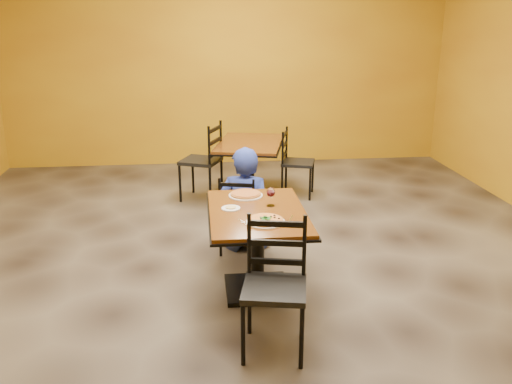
{
  "coord_description": "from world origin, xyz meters",
  "views": [
    {
      "loc": [
        -0.47,
        -4.77,
        2.3
      ],
      "look_at": [
        0.01,
        -0.3,
        0.85
      ],
      "focal_mm": 38.17,
      "sensor_mm": 36.0,
      "label": 1
    }
  ],
  "objects": [
    {
      "name": "knife",
      "position": [
        0.24,
        -0.75,
        0.75
      ],
      "size": [
        0.09,
        0.2,
        0.0
      ],
      "primitive_type": "cube",
      "rotation": [
        0.0,
        0.0,
        -0.38
      ],
      "color": "silver",
      "rests_on": "table_main"
    },
    {
      "name": "diner",
      "position": [
        -0.02,
        0.49,
        0.54
      ],
      "size": [
        0.63,
        0.49,
        1.07
      ],
      "primitive_type": "imported",
      "rotation": [
        0.0,
        0.0,
        2.9
      ],
      "color": "navy",
      "rests_on": "floor"
    },
    {
      "name": "chair_second_right",
      "position": [
        0.83,
        2.13,
        0.45
      ],
      "size": [
        0.51,
        0.51,
        0.9
      ],
      "primitive_type": null,
      "rotation": [
        0.0,
        0.0,
        1.27
      ],
      "color": "black",
      "rests_on": "floor"
    },
    {
      "name": "chair_main_near",
      "position": [
        0.02,
        -1.4,
        0.49
      ],
      "size": [
        0.52,
        0.52,
        0.97
      ],
      "primitive_type": null,
      "rotation": [
        0.0,
        0.0,
        -0.2
      ],
      "color": "black",
      "rests_on": "floor"
    },
    {
      "name": "fork",
      "position": [
        -0.14,
        -0.78,
        0.75
      ],
      "size": [
        0.09,
        0.18,
        0.0
      ],
      "primitive_type": "cube",
      "rotation": [
        0.0,
        0.0,
        0.42
      ],
      "color": "silver",
      "rests_on": "table_main"
    },
    {
      "name": "chair_main_far",
      "position": [
        -0.08,
        0.39,
        0.41
      ],
      "size": [
        0.45,
        0.45,
        0.82
      ],
      "primitive_type": null,
      "rotation": [
        0.0,
        0.0,
        2.89
      ],
      "color": "black",
      "rests_on": "floor"
    },
    {
      "name": "chair_second_left",
      "position": [
        -0.46,
        2.13,
        0.51
      ],
      "size": [
        0.61,
        0.61,
        1.02
      ],
      "primitive_type": null,
      "rotation": [
        0.0,
        0.0,
        -1.97
      ],
      "color": "black",
      "rests_on": "floor"
    },
    {
      "name": "dip",
      "position": [
        -0.22,
        -0.43,
        0.76
      ],
      "size": [
        0.09,
        0.09,
        0.01
      ],
      "primitive_type": "cylinder",
      "color": "tan",
      "rests_on": "side_plate"
    },
    {
      "name": "table_second",
      "position": [
        0.19,
        2.13,
        0.56
      ],
      "size": [
        1.08,
        1.38,
        0.75
      ],
      "rotation": [
        0.0,
        0.0,
        -0.23
      ],
      "color": "#5E350E",
      "rests_on": "floor"
    },
    {
      "name": "side_plate",
      "position": [
        -0.22,
        -0.43,
        0.76
      ],
      "size": [
        0.16,
        0.16,
        0.01
      ],
      "primitive_type": "cylinder",
      "color": "white",
      "rests_on": "table_main"
    },
    {
      "name": "pizza_far",
      "position": [
        -0.06,
        -0.1,
        0.77
      ],
      "size": [
        0.28,
        0.28,
        0.02
      ],
      "primitive_type": "cylinder",
      "color": "#B17E22",
      "rests_on": "plate_far"
    },
    {
      "name": "floor",
      "position": [
        0.0,
        0.0,
        0.0
      ],
      "size": [
        7.0,
        8.0,
        0.01
      ],
      "primitive_type": "cube",
      "color": "black",
      "rests_on": "ground"
    },
    {
      "name": "plate_far",
      "position": [
        -0.06,
        -0.1,
        0.76
      ],
      "size": [
        0.31,
        0.31,
        0.01
      ],
      "primitive_type": "cylinder",
      "color": "white",
      "rests_on": "table_main"
    },
    {
      "name": "pizza_main",
      "position": [
        0.04,
        -0.78,
        0.77
      ],
      "size": [
        0.28,
        0.28,
        0.02
      ],
      "primitive_type": "cylinder",
      "color": "maroon",
      "rests_on": "plate_main"
    },
    {
      "name": "wine_glass",
      "position": [
        0.13,
        -0.39,
        0.84
      ],
      "size": [
        0.08,
        0.08,
        0.18
      ],
      "primitive_type": null,
      "color": "white",
      "rests_on": "table_main"
    },
    {
      "name": "wall_back",
      "position": [
        0.0,
        4.0,
        1.5
      ],
      "size": [
        7.0,
        0.01,
        3.0
      ],
      "primitive_type": "cube",
      "color": "#BA9014",
      "rests_on": "ground"
    },
    {
      "name": "table_main",
      "position": [
        0.0,
        -0.5,
        0.56
      ],
      "size": [
        0.83,
        1.23,
        0.75
      ],
      "color": "#5E350E",
      "rests_on": "floor"
    },
    {
      "name": "plate_main",
      "position": [
        0.04,
        -0.78,
        0.76
      ],
      "size": [
        0.31,
        0.31,
        0.01
      ],
      "primitive_type": "cylinder",
      "color": "white",
      "rests_on": "table_main"
    }
  ]
}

